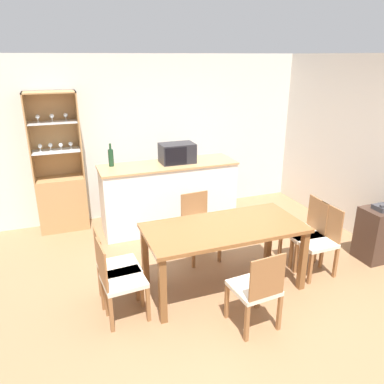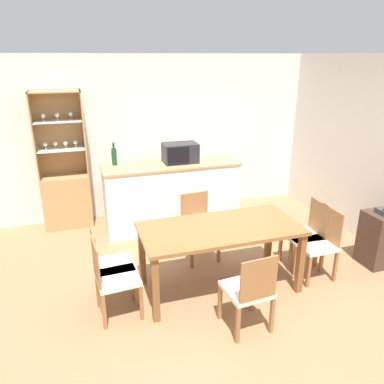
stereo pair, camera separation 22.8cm
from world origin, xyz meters
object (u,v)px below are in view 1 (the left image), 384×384
object	(u,v)px
display_cabinet	(61,192)
dining_chair_head_far	(199,227)
dining_chair_head_near	(256,289)
dining_chair_side_left_far	(115,267)
side_cabinet	(379,234)
wine_bottle	(111,157)
dining_table	(224,234)
microwave	(177,153)
dining_chair_side_right_near	(318,240)
telephone	(384,207)
dining_chair_side_right_far	(305,232)
dining_chair_side_left_near	(119,280)

from	to	relation	value
display_cabinet	dining_chair_head_far	size ratio (longest dim) A/B	2.42
display_cabinet	dining_chair_head_near	distance (m)	3.44
dining_chair_side_left_far	side_cabinet	size ratio (longest dim) A/B	1.22
display_cabinet	wine_bottle	distance (m)	0.98
side_cabinet	dining_chair_side_left_far	bearing A→B (deg)	175.77
dining_table	microwave	xyz separation A→B (m)	(0.06, 1.79, 0.49)
dining_chair_side_left_far	microwave	bearing A→B (deg)	140.39
dining_chair_side_right_near	telephone	xyz separation A→B (m)	(0.94, -0.02, 0.30)
wine_bottle	side_cabinet	size ratio (longest dim) A/B	0.48
dining_chair_head_near	microwave	world-z (taller)	microwave
dining_chair_side_right_far	dining_chair_head_near	distance (m)	1.47
dining_chair_side_left_near	telephone	size ratio (longest dim) A/B	3.61
dining_chair_side_left_far	telephone	bearing A→B (deg)	82.68
dining_chair_side_left_far	telephone	xyz separation A→B (m)	(3.33, -0.27, 0.30)
dining_chair_side_left_near	display_cabinet	bearing A→B (deg)	-174.53
wine_bottle	side_cabinet	distance (m)	3.77
display_cabinet	dining_chair_head_far	bearing A→B (deg)	-43.82
dining_chair_head_far	dining_chair_side_left_near	bearing A→B (deg)	32.20
dining_chair_side_right_far	dining_chair_side_left_near	distance (m)	2.40
dining_chair_side_left_near	microwave	size ratio (longest dim) A/B	1.68
dining_chair_head_far	display_cabinet	bearing A→B (deg)	-47.58
dining_chair_head_near	telephone	world-z (taller)	dining_chair_head_near
dining_chair_head_far	dining_chair_side_left_near	size ratio (longest dim) A/B	1.00
dining_chair_side_right_near	wine_bottle	xyz separation A→B (m)	(-2.09, 2.07, 0.71)
dining_chair_side_left_near	telephone	distance (m)	3.35
dining_chair_side_right_far	dining_chair_head_far	distance (m)	1.35
display_cabinet	telephone	bearing A→B (deg)	-32.94
dining_table	dining_chair_side_right_far	distance (m)	1.23
display_cabinet	dining_chair_side_right_near	size ratio (longest dim) A/B	2.42
side_cabinet	telephone	xyz separation A→B (m)	(-0.02, -0.02, 0.38)
dining_chair_head_near	microwave	size ratio (longest dim) A/B	1.68
dining_chair_side_left_far	dining_chair_head_far	size ratio (longest dim) A/B	1.00
dining_chair_side_left_far	dining_chair_side_right_near	size ratio (longest dim) A/B	1.00
microwave	dining_chair_side_right_far	bearing A→B (deg)	-55.79
side_cabinet	dining_chair_side_left_near	bearing A→B (deg)	-179.93
display_cabinet	dining_chair_side_left_far	xyz separation A→B (m)	(0.43, -2.17, -0.16)
dining_chair_side_right_far	dining_chair_side_left_far	bearing A→B (deg)	92.83
dining_chair_side_right_near	dining_chair_side_right_far	bearing A→B (deg)	-1.14
dining_chair_side_left_near	side_cabinet	distance (m)	3.36
dining_chair_head_near	dining_chair_side_left_near	world-z (taller)	same
side_cabinet	wine_bottle	bearing A→B (deg)	145.92
dining_chair_side_right_far	wine_bottle	size ratio (longest dim) A/B	2.55
dining_chair_head_near	dining_chair_side_right_near	world-z (taller)	same
display_cabinet	wine_bottle	world-z (taller)	display_cabinet
microwave	dining_table	bearing A→B (deg)	-91.89
dining_table	wine_bottle	size ratio (longest dim) A/B	5.25
dining_chair_head_far	dining_chair_side_right_far	bearing A→B (deg)	149.14
wine_bottle	telephone	size ratio (longest dim) A/B	1.42
dining_chair_side_right_far	side_cabinet	bearing A→B (deg)	-101.61
dining_chair_head_near	dining_chair_side_right_near	xyz separation A→B (m)	(1.19, 0.61, 0.00)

